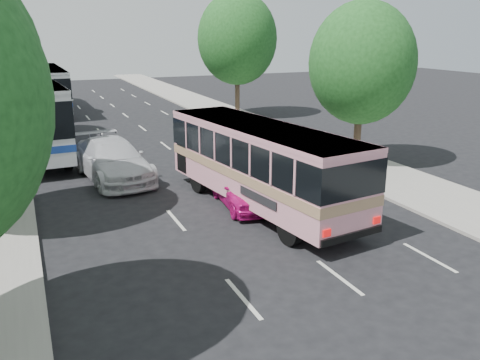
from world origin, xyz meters
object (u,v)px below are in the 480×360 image
pink_taxi (242,188)px  tour_coach_front (26,109)px  pink_bus (260,158)px  white_pickup (113,160)px  tour_coach_rear (46,86)px

pink_taxi → tour_coach_front: 14.86m
pink_bus → tour_coach_front: 15.47m
pink_bus → pink_taxi: size_ratio=2.44×
pink_bus → white_pickup: bearing=117.6°
pink_bus → tour_coach_front: tour_coach_front is taller
white_pickup → tour_coach_rear: (-1.50, 21.90, 1.28)m
pink_taxi → tour_coach_rear: 28.15m
pink_taxi → tour_coach_rear: tour_coach_rear is taller
pink_taxi → pink_bus: bearing=-40.9°
tour_coach_rear → pink_bus: bearing=-79.2°
white_pickup → tour_coach_rear: 21.99m
tour_coach_front → tour_coach_rear: size_ratio=1.12×
white_pickup → tour_coach_front: (-3.30, 7.19, 1.52)m
pink_taxi → white_pickup: white_pickup is taller
pink_bus → pink_taxi: bearing=125.3°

